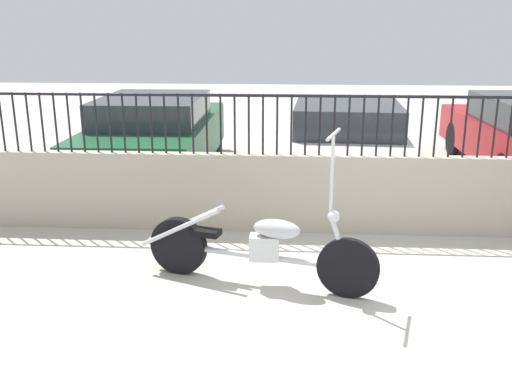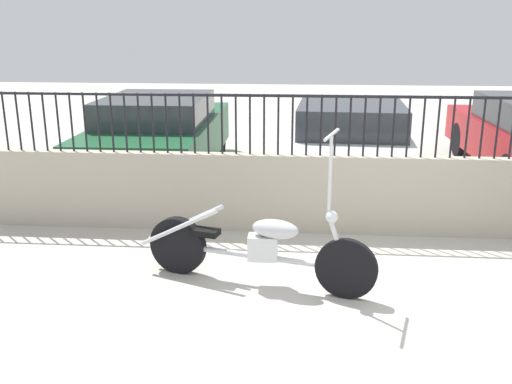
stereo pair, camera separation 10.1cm
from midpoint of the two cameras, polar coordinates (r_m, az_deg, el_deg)
The scene contains 6 objects.
ground_plane at distance 4.98m, azimuth 13.21°, elevation -13.08°, with size 40.00×40.00×0.00m, color #B7B2A5.
low_wall at distance 6.89m, azimuth 10.84°, elevation -0.29°, with size 10.39×0.18×0.94m.
fence_railing at distance 6.68m, azimuth 11.27°, elevation 7.46°, with size 10.39×0.04×0.71m.
motorcycle_silver at distance 5.47m, azimuth -0.31°, elevation -5.40°, with size 2.31×0.83×1.53m.
car_green at distance 9.45m, azimuth -9.25°, elevation 5.64°, with size 1.80×4.45×1.33m.
car_white at distance 9.33m, azimuth 9.65°, elevation 5.19°, with size 2.00×4.30×1.25m.
Camera 2 is at (-0.71, -4.29, 2.41)m, focal length 40.00 mm.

